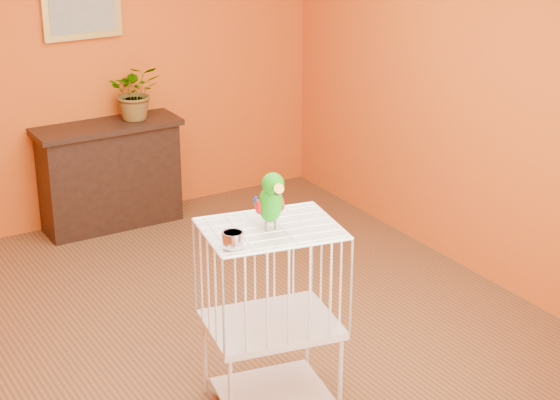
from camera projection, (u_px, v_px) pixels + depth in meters
ground at (222, 334)px, 5.93m from camera, size 4.50×4.50×0.00m
room_shell at (216, 91)px, 5.36m from camera, size 4.50×4.50×4.50m
console_cabinet at (110, 175)px, 7.45m from camera, size 1.15×0.41×0.86m
potted_plant at (136, 98)px, 7.35m from camera, size 0.53×0.55×0.35m
framed_picture at (82, 6)px, 7.08m from camera, size 0.62×0.04×0.50m
birdcage at (271, 315)px, 5.01m from camera, size 0.77×0.64×1.06m
feed_cup at (233, 239)px, 4.57m from camera, size 0.11×0.11×0.08m
parrot at (271, 200)px, 4.74m from camera, size 0.16×0.29×0.32m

